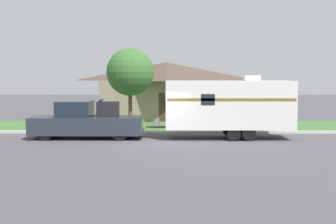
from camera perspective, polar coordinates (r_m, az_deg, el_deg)
name	(u,v)px	position (r m, az deg, el deg)	size (l,w,h in m)	color
ground_plane	(161,142)	(23.26, -0.88, -3.73)	(120.00, 120.00, 0.00)	#47474C
curb_strip	(162,132)	(26.97, -0.70, -2.46)	(80.00, 0.30, 0.14)	beige
lawn_strip	(163,126)	(30.60, -0.58, -1.74)	(80.00, 7.00, 0.03)	#3D6B33
house_across_street	(166,89)	(36.88, -0.23, 2.81)	(10.31, 7.46, 4.38)	gray
pickup_truck	(86,122)	(25.08, -10.02, -1.19)	(5.92, 2.06, 2.07)	black
travel_trailer	(229,105)	(24.78, 7.45, 0.88)	(7.69, 2.22, 3.32)	black
mailbox	(226,115)	(28.04, 7.14, -0.33)	(0.48, 0.20, 1.29)	brown
tree_in_yard	(130,72)	(28.84, -4.64, 4.85)	(2.92, 2.92, 5.00)	brown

